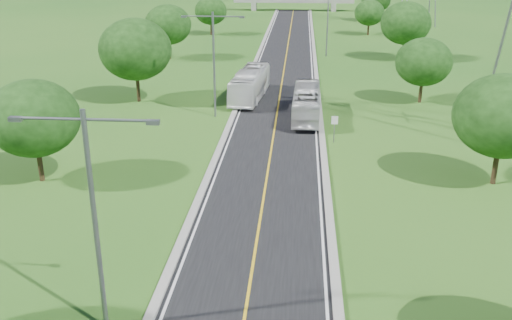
% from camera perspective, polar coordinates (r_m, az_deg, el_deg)
% --- Properties ---
extents(ground, '(260.00, 260.00, 0.00)m').
position_cam_1_polar(ground, '(70.14, 2.61, 7.73)').
color(ground, '#225618').
rests_on(ground, ground).
extents(road, '(8.00, 150.00, 0.06)m').
position_cam_1_polar(road, '(75.99, 2.78, 8.77)').
color(road, black).
rests_on(road, ground).
extents(curb_left, '(0.50, 150.00, 0.22)m').
position_cam_1_polar(curb_left, '(76.21, -0.46, 8.89)').
color(curb_left, gray).
rests_on(curb_left, ground).
extents(curb_right, '(0.50, 150.00, 0.22)m').
position_cam_1_polar(curb_right, '(75.96, 6.02, 8.74)').
color(curb_right, gray).
rests_on(curb_right, ground).
extents(speed_limit_sign, '(0.55, 0.09, 2.40)m').
position_cam_1_polar(speed_limit_sign, '(48.51, 7.86, 3.52)').
color(speed_limit_sign, slate).
rests_on(speed_limit_sign, ground).
extents(overpass, '(30.00, 3.00, 3.20)m').
position_cam_1_polar(overpass, '(148.91, 3.78, 15.60)').
color(overpass, gray).
rests_on(overpass, ground).
extents(streetlight_near_left, '(5.90, 0.25, 10.00)m').
position_cam_1_polar(streetlight_near_left, '(24.03, -15.97, -4.45)').
color(streetlight_near_left, slate).
rests_on(streetlight_near_left, ground).
extents(streetlight_mid_left, '(5.90, 0.25, 10.00)m').
position_cam_1_polar(streetlight_mid_left, '(54.82, -4.25, 10.34)').
color(streetlight_mid_left, slate).
rests_on(streetlight_mid_left, ground).
extents(streetlight_far_right, '(5.90, 0.25, 10.00)m').
position_cam_1_polar(streetlight_far_right, '(86.93, 7.20, 14.11)').
color(streetlight_far_right, slate).
rests_on(streetlight_far_right, ground).
extents(tree_lb, '(6.30, 6.30, 7.33)m').
position_cam_1_polar(tree_lb, '(42.12, -21.35, 3.91)').
color(tree_lb, black).
rests_on(tree_lb, ground).
extents(tree_lc, '(7.56, 7.56, 8.79)m').
position_cam_1_polar(tree_lc, '(61.64, -11.98, 10.77)').
color(tree_lc, black).
rests_on(tree_lc, ground).
extents(tree_ld, '(6.72, 6.72, 7.82)m').
position_cam_1_polar(tree_ld, '(85.20, -8.79, 13.23)').
color(tree_ld, black).
rests_on(tree_ld, ground).
extents(tree_le, '(5.88, 5.88, 6.84)m').
position_cam_1_polar(tree_le, '(108.21, -4.55, 14.65)').
color(tree_le, black).
rests_on(tree_le, ground).
extents(tree_rb, '(6.72, 6.72, 7.82)m').
position_cam_1_polar(tree_rb, '(42.13, 23.50, 4.05)').
color(tree_rb, black).
rests_on(tree_rb, ground).
extents(tree_rc, '(5.88, 5.88, 6.84)m').
position_cam_1_polar(tree_rc, '(62.69, 16.43, 9.39)').
color(tree_rc, black).
rests_on(tree_rc, ground).
extents(tree_rd, '(7.14, 7.14, 8.30)m').
position_cam_1_polar(tree_rd, '(86.22, 14.74, 13.10)').
color(tree_rd, black).
rests_on(tree_rd, ground).
extents(tree_re, '(5.46, 5.46, 6.35)m').
position_cam_1_polar(tree_re, '(109.62, 11.27, 14.24)').
color(tree_re, black).
rests_on(tree_re, ground).
extents(bus_outbound, '(2.70, 10.56, 2.93)m').
position_cam_1_polar(bus_outbound, '(55.23, 5.07, 5.69)').
color(bus_outbound, beige).
rests_on(bus_outbound, road).
extents(bus_inbound, '(3.70, 11.51, 3.15)m').
position_cam_1_polar(bus_inbound, '(62.17, -0.61, 7.59)').
color(bus_inbound, white).
rests_on(bus_inbound, road).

